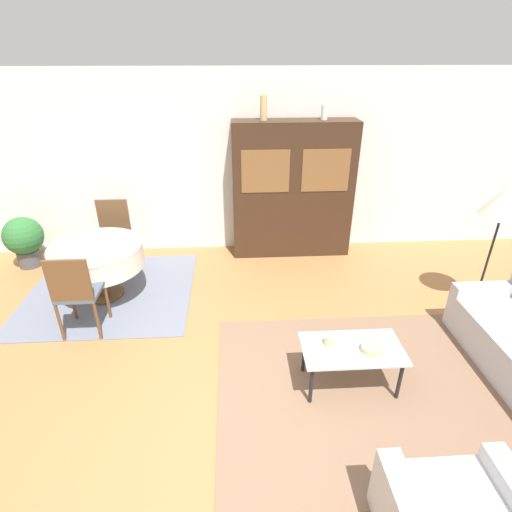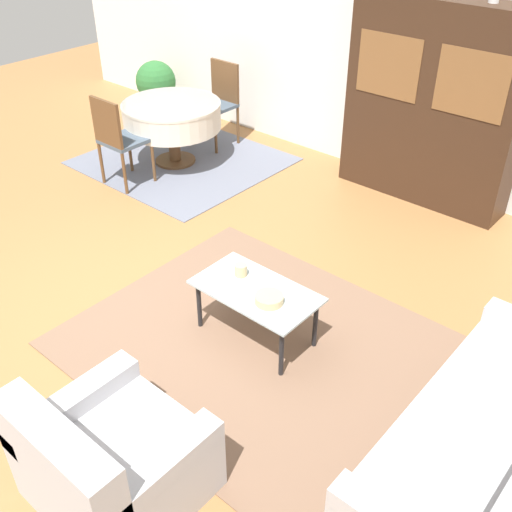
{
  "view_description": "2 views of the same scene",
  "coord_description": "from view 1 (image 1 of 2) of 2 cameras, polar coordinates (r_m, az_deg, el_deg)",
  "views": [
    {
      "loc": [
        -0.03,
        -2.35,
        2.91
      ],
      "look_at": [
        0.2,
        1.4,
        0.95
      ],
      "focal_mm": 28.0,
      "sensor_mm": 36.0,
      "label": 1
    },
    {
      "loc": [
        3.33,
        -2.19,
        3.12
      ],
      "look_at": [
        1.04,
        0.46,
        0.75
      ],
      "focal_mm": 42.0,
      "sensor_mm": 36.0,
      "label": 2
    }
  ],
  "objects": [
    {
      "name": "vase_tall",
      "position": [
        5.78,
        1.09,
        20.42
      ],
      "size": [
        0.1,
        0.1,
        0.33
      ],
      "color": "tan",
      "rests_on": "display_cabinet"
    },
    {
      "name": "display_cabinet",
      "position": [
        6.09,
        5.25,
        9.31
      ],
      "size": [
        1.79,
        0.43,
        2.03
      ],
      "color": "#382316",
      "rests_on": "ground_plane"
    },
    {
      "name": "wall_back",
      "position": [
        6.18,
        -3.18,
        12.89
      ],
      "size": [
        10.0,
        0.06,
        2.7
      ],
      "color": "white",
      "rests_on": "ground_plane"
    },
    {
      "name": "dining_rug",
      "position": [
        5.72,
        -20.07,
        -4.85
      ],
      "size": [
        2.16,
        2.01,
        0.01
      ],
      "color": "slate",
      "rests_on": "ground_plane"
    },
    {
      "name": "vase_short",
      "position": [
        5.92,
        9.74,
        19.6
      ],
      "size": [
        0.09,
        0.09,
        0.2
      ],
      "color": "white",
      "rests_on": "display_cabinet"
    },
    {
      "name": "floor_lamp",
      "position": [
        5.32,
        32.02,
        6.42
      ],
      "size": [
        0.51,
        0.51,
        1.58
      ],
      "color": "black",
      "rests_on": "ground_plane"
    },
    {
      "name": "dining_table",
      "position": [
        5.4,
        -21.73,
        -0.06
      ],
      "size": [
        1.14,
        1.14,
        0.73
      ],
      "color": "brown",
      "rests_on": "dining_rug"
    },
    {
      "name": "area_rug",
      "position": [
        4.17,
        15.18,
        -17.84
      ],
      "size": [
        2.8,
        2.26,
        0.01
      ],
      "color": "brown",
      "rests_on": "ground_plane"
    },
    {
      "name": "cup",
      "position": [
        3.85,
        10.45,
        -11.77
      ],
      "size": [
        0.1,
        0.1,
        0.1
      ],
      "color": "tan",
      "rests_on": "coffee_table"
    },
    {
      "name": "potted_plant",
      "position": [
        6.75,
        -30.22,
        2.14
      ],
      "size": [
        0.55,
        0.55,
        0.76
      ],
      "color": "#4C4C51",
      "rests_on": "ground_plane"
    },
    {
      "name": "ground_plane",
      "position": [
        3.74,
        -1.92,
        -23.54
      ],
      "size": [
        14.0,
        14.0,
        0.0
      ],
      "primitive_type": "plane",
      "color": "#9E6B3D"
    },
    {
      "name": "dining_chair_near",
      "position": [
        4.75,
        -24.34,
        -4.46
      ],
      "size": [
        0.44,
        0.44,
        1.01
      ],
      "color": "brown",
      "rests_on": "dining_rug"
    },
    {
      "name": "coffee_table",
      "position": [
        3.92,
        13.54,
        -13.22
      ],
      "size": [
        0.94,
        0.52,
        0.44
      ],
      "color": "black",
      "rests_on": "area_rug"
    },
    {
      "name": "dining_chair_far",
      "position": [
        6.08,
        -19.71,
        3.41
      ],
      "size": [
        0.44,
        0.44,
        1.01
      ],
      "rotation": [
        0.0,
        0.0,
        3.14
      ],
      "color": "brown",
      "rests_on": "dining_rug"
    },
    {
      "name": "bowl",
      "position": [
        3.88,
        16.32,
        -12.55
      ],
      "size": [
        0.21,
        0.21,
        0.06
      ],
      "color": "tan",
      "rests_on": "coffee_table"
    }
  ]
}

